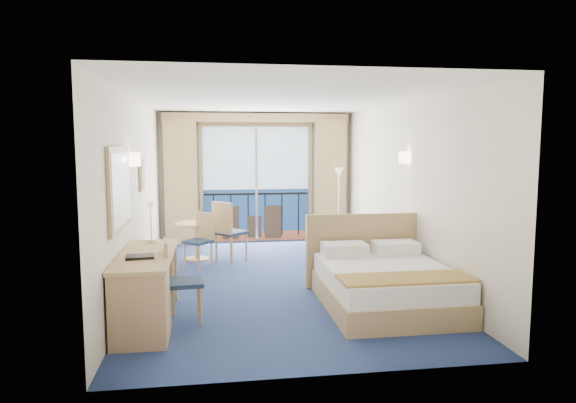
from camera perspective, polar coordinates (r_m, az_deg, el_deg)
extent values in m
plane|color=navy|center=(7.85, -1.37, -8.73)|extent=(6.50, 6.50, 0.00)
cube|color=silver|center=(10.84, -3.55, 2.71)|extent=(4.00, 0.02, 2.70)
cube|color=silver|center=(4.41, 3.92, -2.75)|extent=(4.00, 0.02, 2.70)
cube|color=silver|center=(7.62, -16.56, 0.88)|extent=(0.02, 6.50, 2.70)
cube|color=silver|center=(8.11, 12.85, 1.30)|extent=(0.02, 6.50, 2.70)
cube|color=white|center=(7.60, -1.42, 11.40)|extent=(4.00, 6.50, 0.02)
cube|color=navy|center=(10.88, -3.51, -1.45)|extent=(2.20, 0.02, 1.08)
cube|color=#C2DDFF|center=(10.78, -3.55, 4.88)|extent=(2.20, 0.02, 1.32)
cube|color=brown|center=(10.95, -3.49, -3.84)|extent=(2.20, 0.02, 0.20)
cube|color=black|center=(10.82, -3.52, 0.85)|extent=(2.20, 0.02, 0.04)
cube|color=tan|center=(10.77, -3.57, 8.60)|extent=(2.36, 0.03, 0.12)
cube|color=tan|center=(10.76, -9.64, 1.81)|extent=(0.06, 0.03, 2.40)
cube|color=tan|center=(10.96, 2.48, 1.98)|extent=(0.06, 0.03, 2.40)
cube|color=silver|center=(10.80, -3.52, 1.90)|extent=(0.05, 0.02, 2.40)
cube|color=#3A291A|center=(10.93, -1.67, -2.26)|extent=(0.35, 0.02, 0.70)
cube|color=#3A291A|center=(10.86, -6.39, -2.35)|extent=(0.35, 0.02, 0.70)
cube|color=#3A291A|center=(10.90, -3.75, -2.82)|extent=(0.30, 0.02, 0.45)
cube|color=black|center=(10.83, -8.25, -1.60)|extent=(0.02, 0.01, 0.90)
cube|color=black|center=(10.84, -6.35, -1.56)|extent=(0.02, 0.01, 0.90)
cube|color=black|center=(10.86, -4.45, -1.53)|extent=(0.03, 0.01, 0.90)
cube|color=black|center=(10.89, -2.56, -1.49)|extent=(0.03, 0.01, 0.90)
cube|color=black|center=(10.94, -0.68, -1.45)|extent=(0.02, 0.01, 0.90)
cube|color=black|center=(10.99, 1.18, -1.42)|extent=(0.02, 0.01, 0.90)
cube|color=tan|center=(10.63, -11.82, 2.11)|extent=(0.65, 0.22, 2.55)
cube|color=tan|center=(10.90, 4.69, 2.33)|extent=(0.65, 0.22, 2.55)
cube|color=tan|center=(10.67, -3.52, 9.27)|extent=(3.80, 0.25, 0.18)
cube|color=tan|center=(6.12, -18.23, 1.40)|extent=(0.04, 1.25, 0.95)
cube|color=silver|center=(6.12, -18.01, 1.40)|extent=(0.01, 1.12, 0.82)
cube|color=tan|center=(8.04, -15.93, 2.96)|extent=(0.03, 0.42, 0.52)
cube|color=gray|center=(8.04, -15.79, 2.97)|extent=(0.01, 0.34, 0.44)
cylinder|color=beige|center=(6.99, -16.80, 4.50)|extent=(0.18, 0.18, 0.18)
cylinder|color=beige|center=(7.91, 12.87, 4.81)|extent=(0.18, 0.18, 0.18)
cube|color=tan|center=(6.67, 10.86, -10.32)|extent=(1.54, 1.92, 0.29)
cube|color=white|center=(6.60, 10.91, -8.12)|extent=(1.48, 1.86, 0.24)
cube|color=#A77841|center=(6.00, 12.95, -8.31)|extent=(1.52, 0.53, 0.03)
cube|color=white|center=(7.09, 6.28, -5.31)|extent=(0.60, 0.38, 0.17)
cube|color=white|center=(7.31, 11.85, -5.05)|extent=(0.60, 0.38, 0.17)
cube|color=tan|center=(7.50, 8.36, -5.35)|extent=(1.68, 0.06, 1.06)
cube|color=tan|center=(8.03, 11.38, -6.34)|extent=(0.45, 0.43, 0.59)
cube|color=white|center=(7.97, 11.60, -3.97)|extent=(0.21, 0.17, 0.09)
imported|color=#41454E|center=(9.29, 7.83, -4.18)|extent=(1.04, 1.05, 0.70)
cylinder|color=silver|center=(10.65, 5.60, -4.62)|extent=(0.22, 0.22, 0.03)
cylinder|color=silver|center=(10.54, 5.64, -0.75)|extent=(0.02, 0.02, 1.48)
cone|color=beige|center=(10.47, 5.69, 3.27)|extent=(0.20, 0.20, 0.18)
cube|color=tan|center=(6.07, -15.51, -5.78)|extent=(0.60, 1.74, 0.04)
cube|color=tan|center=(5.60, -16.12, -11.15)|extent=(0.56, 0.52, 0.77)
cylinder|color=tan|center=(6.41, -17.56, -8.94)|extent=(0.05, 0.05, 0.77)
cylinder|color=tan|center=(6.35, -12.75, -8.95)|extent=(0.05, 0.05, 0.77)
cylinder|color=tan|center=(6.98, -16.79, -7.65)|extent=(0.05, 0.05, 0.77)
cylinder|color=tan|center=(6.93, -12.39, -7.64)|extent=(0.05, 0.05, 0.77)
cube|color=#1F2E49|center=(6.07, -11.44, -8.83)|extent=(0.45, 0.45, 0.05)
cube|color=tan|center=(6.01, -13.40, -6.51)|extent=(0.08, 0.42, 0.50)
cylinder|color=tan|center=(5.99, -9.67, -11.45)|extent=(0.04, 0.04, 0.45)
cylinder|color=tan|center=(6.31, -9.89, -10.51)|extent=(0.04, 0.04, 0.45)
cylinder|color=tan|center=(5.98, -12.97, -11.56)|extent=(0.04, 0.04, 0.45)
cylinder|color=tan|center=(6.30, -13.01, -10.61)|extent=(0.04, 0.04, 0.45)
cube|color=black|center=(5.85, -16.12, -5.91)|extent=(0.32, 0.25, 0.03)
cylinder|color=silver|center=(6.71, -14.94, -4.13)|extent=(0.13, 0.13, 0.02)
cylinder|color=silver|center=(6.68, -14.99, -2.37)|extent=(0.02, 0.02, 0.44)
cone|color=beige|center=(6.65, -15.05, -0.49)|extent=(0.12, 0.12, 0.11)
cylinder|color=tan|center=(9.21, -10.13, -2.44)|extent=(0.74, 0.74, 0.04)
cylinder|color=tan|center=(9.26, -10.09, -4.42)|extent=(0.07, 0.07, 0.65)
cylinder|color=tan|center=(9.33, -10.05, -6.29)|extent=(0.41, 0.41, 0.03)
cube|color=#1F2E49|center=(9.03, -6.33, -3.44)|extent=(0.64, 0.64, 0.05)
cube|color=tan|center=(8.83, -7.33, -1.82)|extent=(0.35, 0.36, 0.54)
cylinder|color=tan|center=(9.09, -4.66, -5.06)|extent=(0.04, 0.04, 0.49)
cylinder|color=tan|center=(9.33, -6.34, -4.77)|extent=(0.04, 0.04, 0.49)
cylinder|color=tan|center=(8.82, -6.28, -5.43)|extent=(0.04, 0.04, 0.49)
cylinder|color=tan|center=(9.08, -7.96, -5.11)|extent=(0.04, 0.04, 0.49)
cube|color=#1F2E49|center=(8.69, -9.97, -4.41)|extent=(0.54, 0.54, 0.05)
cube|color=tan|center=(8.78, -9.19, -2.70)|extent=(0.31, 0.28, 0.46)
cylinder|color=tan|center=(8.73, -11.40, -5.90)|extent=(0.03, 0.03, 0.41)
cylinder|color=tan|center=(8.52, -9.88, -6.18)|extent=(0.03, 0.03, 0.41)
cylinder|color=tan|center=(8.95, -10.01, -5.57)|extent=(0.03, 0.03, 0.41)
cylinder|color=tan|center=(8.74, -8.49, -5.82)|extent=(0.03, 0.03, 0.41)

